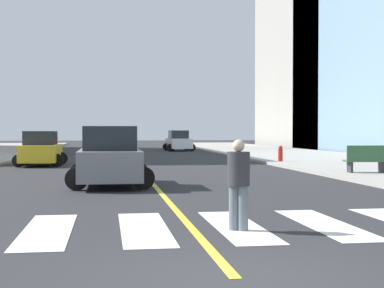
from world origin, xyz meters
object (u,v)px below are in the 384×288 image
car_black_fourth (104,140)px  pedestrian_crossing (239,181)px  fire_hydrant (280,154)px  car_gray_second (110,158)px  car_yellow_third (41,150)px  car_white_fifth (179,141)px  car_red_nearest (102,142)px  park_bench (367,159)px

car_black_fourth → pedestrian_crossing: bearing=-84.7°
fire_hydrant → car_gray_second: bearing=-128.3°
car_yellow_third → car_white_fifth: size_ratio=0.95×
car_red_nearest → pedestrian_crossing: bearing=-86.5°
car_white_fifth → park_bench: (3.88, -32.04, -0.21)m
car_red_nearest → car_black_fourth: 14.78m
car_yellow_third → pedestrian_crossing: size_ratio=2.46×
pedestrian_crossing → fire_hydrant: (7.34, 21.57, -0.36)m
car_yellow_third → park_bench: 16.93m
car_gray_second → car_black_fourth: (-0.45, 45.92, -0.11)m
car_black_fourth → fire_hydrant: (10.12, -33.69, -0.25)m
car_gray_second → park_bench: 10.88m
car_yellow_third → car_gray_second: bearing=-72.8°
car_black_fourth → pedestrian_crossing: size_ratio=2.39×
park_bench → pedestrian_crossing: bearing=148.9°
car_black_fourth → car_white_fifth: 13.10m
pedestrian_crossing → park_bench: bearing=-93.2°
car_white_fifth → park_bench: car_white_fifth is taller
car_white_fifth → car_red_nearest: bearing=25.4°
pedestrian_crossing → fire_hydrant: pedestrian_crossing is taller
car_yellow_third → car_white_fifth: bearing=66.6°
car_gray_second → fire_hydrant: size_ratio=5.08×
park_bench → car_white_fifth: bearing=9.6°
pedestrian_crossing → car_black_fourth: bearing=-56.5°
car_white_fifth → pedestrian_crossing: (-4.29, -44.23, 0.04)m
car_black_fourth → car_white_fifth: (7.07, -11.03, 0.07)m
park_bench → car_gray_second: bearing=107.9°
car_red_nearest → car_white_fifth: (7.12, 3.75, 0.01)m
car_black_fourth → park_bench: 44.44m
car_red_nearest → fire_hydrant: car_red_nearest is taller
park_bench → pedestrian_crossing: 14.68m
car_gray_second → pedestrian_crossing: bearing=-76.3°
car_gray_second → pedestrian_crossing: (2.33, -9.34, -0.01)m
car_gray_second → car_white_fifth: car_gray_second is taller
car_gray_second → fire_hydrant: (9.67, 12.23, -0.36)m
car_gray_second → park_bench: car_gray_second is taller
car_white_fifth → park_bench: bearing=94.5°
car_gray_second → car_black_fourth: car_gray_second is taller
park_bench → car_yellow_third: bearing=59.0°
car_yellow_third → park_bench: (14.09, -9.39, -0.18)m
car_yellow_third → park_bench: car_yellow_third is taller
car_yellow_third → car_black_fourth: 33.83m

